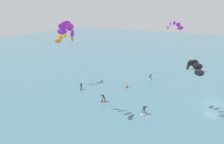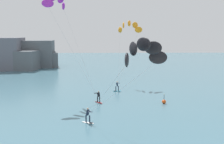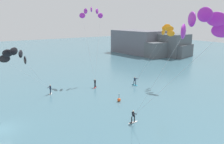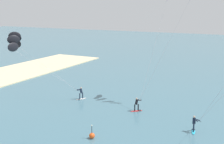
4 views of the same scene
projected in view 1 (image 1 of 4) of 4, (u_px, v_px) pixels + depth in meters
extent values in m
plane|color=#426B7A|center=(212.00, 103.00, 39.42)|extent=(240.00, 240.00, 0.00)
ellipsoid|color=red|center=(104.00, 101.00, 40.10)|extent=(1.28, 1.34, 0.08)
cube|color=black|center=(101.00, 101.00, 39.98)|extent=(0.40, 0.40, 0.02)
cylinder|color=black|center=(105.00, 99.00, 40.03)|extent=(0.14, 0.14, 0.78)
cylinder|color=black|center=(102.00, 99.00, 39.92)|extent=(0.14, 0.14, 0.78)
cube|color=black|center=(104.00, 96.00, 39.77)|extent=(0.44, 0.44, 0.63)
sphere|color=tan|center=(103.00, 94.00, 39.65)|extent=(0.20, 0.20, 0.20)
cylinder|color=black|center=(101.00, 96.00, 39.41)|extent=(0.51, 0.26, 0.03)
cylinder|color=black|center=(103.00, 96.00, 39.48)|extent=(0.61, 0.13, 0.15)
cylinder|color=black|center=(102.00, 95.00, 39.64)|extent=(0.47, 0.50, 0.15)
ellipsoid|color=purple|center=(62.00, 31.00, 33.75)|extent=(0.85, 1.65, 1.10)
ellipsoid|color=purple|center=(63.00, 26.00, 32.95)|extent=(1.33, 1.43, 1.10)
ellipsoid|color=purple|center=(66.00, 24.00, 31.93)|extent=(1.62, 0.99, 1.10)
ellipsoid|color=purple|center=(70.00, 27.00, 31.12)|extent=(1.65, 0.41, 1.10)
ellipsoid|color=purple|center=(72.00, 34.00, 30.85)|extent=(1.65, 0.85, 1.10)
cylinder|color=#B2B2B7|center=(83.00, 67.00, 36.62)|extent=(4.76, 4.37, 12.05)
cylinder|color=#B2B2B7|center=(89.00, 69.00, 35.17)|extent=(6.38, 0.97, 12.05)
ellipsoid|color=white|center=(150.00, 80.00, 52.20)|extent=(0.37, 1.50, 0.08)
cube|color=black|center=(152.00, 80.00, 52.00)|extent=(0.29, 0.28, 0.02)
cylinder|color=black|center=(149.00, 78.00, 52.18)|extent=(0.14, 0.14, 0.78)
cylinder|color=black|center=(151.00, 78.00, 51.97)|extent=(0.14, 0.14, 0.78)
cube|color=black|center=(150.00, 76.00, 51.87)|extent=(0.30, 0.32, 0.63)
sphere|color=beige|center=(151.00, 74.00, 51.75)|extent=(0.20, 0.20, 0.20)
cylinder|color=black|center=(152.00, 74.00, 52.23)|extent=(0.54, 0.15, 0.03)
cylinder|color=black|center=(151.00, 75.00, 52.09)|extent=(0.61, 0.19, 0.15)
cylinder|color=black|center=(151.00, 75.00, 51.95)|extent=(0.55, 0.41, 0.15)
ellipsoid|color=purple|center=(180.00, 28.00, 55.62)|extent=(1.12, 1.52, 1.10)
ellipsoid|color=purple|center=(178.00, 24.00, 55.79)|extent=(1.49, 1.18, 1.10)
ellipsoid|color=purple|center=(174.00, 23.00, 56.41)|extent=(1.63, 0.66, 1.10)
ellipsoid|color=purple|center=(170.00, 24.00, 57.23)|extent=(1.63, 0.59, 1.10)
ellipsoid|color=purple|center=(168.00, 27.00, 57.91)|extent=(1.52, 1.12, 1.10)
cylinder|color=#B2B2B7|center=(166.00, 51.00, 53.97)|extent=(10.03, 4.13, 10.60)
cylinder|color=#B2B2B7|center=(160.00, 50.00, 55.11)|extent=(10.83, 0.55, 10.60)
ellipsoid|color=#23ADD1|center=(81.00, 90.00, 45.96)|extent=(1.54, 0.67, 0.08)
cube|color=black|center=(81.00, 90.00, 45.56)|extent=(0.34, 0.34, 0.02)
cylinder|color=#192338|center=(82.00, 87.00, 46.03)|extent=(0.14, 0.14, 0.78)
cylinder|color=#192338|center=(81.00, 88.00, 45.63)|extent=(0.14, 0.14, 0.78)
cube|color=#192338|center=(81.00, 85.00, 45.63)|extent=(0.38, 0.36, 0.63)
sphere|color=tan|center=(81.00, 83.00, 45.50)|extent=(0.20, 0.20, 0.20)
cylinder|color=black|center=(80.00, 83.00, 45.99)|extent=(0.25, 0.52, 0.03)
cylinder|color=#192338|center=(80.00, 84.00, 45.71)|extent=(0.11, 0.60, 0.15)
cylinder|color=#192338|center=(81.00, 84.00, 45.85)|extent=(0.49, 0.49, 0.15)
ellipsoid|color=orange|center=(72.00, 39.00, 48.73)|extent=(1.56, 0.87, 1.10)
ellipsoid|color=orange|center=(69.00, 36.00, 48.09)|extent=(1.34, 1.31, 1.10)
ellipsoid|color=orange|center=(65.00, 35.00, 47.32)|extent=(0.91, 1.55, 1.10)
ellipsoid|color=orange|center=(60.00, 37.00, 46.75)|extent=(0.34, 1.56, 1.10)
ellipsoid|color=orange|center=(58.00, 41.00, 46.60)|extent=(0.87, 1.56, 1.10)
cylinder|color=#B2B2B7|center=(76.00, 61.00, 47.41)|extent=(3.95, 4.61, 8.71)
cylinder|color=#B2B2B7|center=(69.00, 62.00, 46.34)|extent=(0.67, 6.03, 8.71)
ellipsoid|color=white|center=(144.00, 114.00, 35.41)|extent=(1.50, 1.00, 0.08)
cube|color=black|center=(146.00, 113.00, 35.62)|extent=(0.38, 0.38, 0.02)
cylinder|color=#192338|center=(143.00, 112.00, 35.16)|extent=(0.14, 0.14, 0.78)
cylinder|color=#192338|center=(145.00, 111.00, 35.40)|extent=(0.14, 0.14, 0.78)
cube|color=#192338|center=(144.00, 108.00, 35.08)|extent=(0.42, 0.41, 0.63)
sphere|color=tan|center=(144.00, 106.00, 34.96)|extent=(0.20, 0.20, 0.20)
cylinder|color=black|center=(147.00, 107.00, 35.12)|extent=(0.35, 0.46, 0.03)
cylinder|color=#192338|center=(145.00, 106.00, 35.17)|extent=(0.56, 0.39, 0.15)
cylinder|color=#192338|center=(146.00, 107.00, 34.96)|extent=(0.24, 0.60, 0.15)
ellipsoid|color=black|center=(199.00, 73.00, 32.73)|extent=(0.54, 1.56, 1.10)
ellipsoid|color=black|center=(198.00, 67.00, 33.10)|extent=(0.69, 1.56, 1.10)
ellipsoid|color=black|center=(194.00, 63.00, 34.05)|extent=(1.17, 1.42, 1.10)
ellipsoid|color=black|center=(191.00, 63.00, 35.19)|extent=(1.48, 1.06, 1.10)
ellipsoid|color=black|center=(188.00, 67.00, 36.05)|extent=(1.56, 0.54, 1.10)
cylinder|color=#B2B2B7|center=(172.00, 91.00, 33.97)|extent=(3.16, 7.16, 5.93)
cylinder|color=#B2B2B7|center=(168.00, 87.00, 35.63)|extent=(5.98, 5.05, 5.93)
sphere|color=#EA5119|center=(127.00, 86.00, 47.26)|extent=(0.56, 0.56, 0.56)
cylinder|color=#262628|center=(127.00, 84.00, 47.08)|extent=(0.06, 0.06, 0.70)
sphere|color=#F2F2CC|center=(127.00, 82.00, 46.96)|extent=(0.12, 0.12, 0.12)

